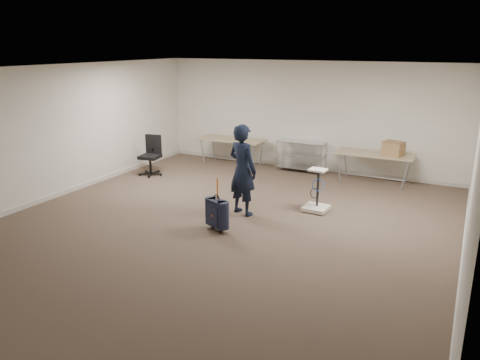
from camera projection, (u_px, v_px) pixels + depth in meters
The scene contains 10 objects.
ground at pixel (223, 224), 8.63m from camera, with size 9.00×9.00×0.00m, color #48382C.
room_shell at pixel (255, 200), 9.80m from camera, with size 8.00×9.00×9.00m.
folding_table_left at pixel (232, 141), 12.64m from camera, with size 1.80×0.75×0.73m.
folding_table_right at pixel (375, 155), 11.00m from camera, with size 1.80×0.75×0.73m.
wire_shelf at pixel (301, 155), 12.10m from camera, with size 1.22×0.47×0.80m.
person at pixel (243, 170), 8.94m from camera, with size 0.65×0.42×1.77m, color black.
suitcase at pixel (217, 213), 8.26m from camera, with size 0.40×0.32×0.97m.
office_chair at pixel (151, 163), 11.81m from camera, with size 0.61×0.61×1.00m.
equipment_cart at pixel (316, 200), 9.27m from camera, with size 0.49×0.49×0.86m.
cardboard_box at pixel (393, 149), 10.71m from camera, with size 0.44×0.33×0.33m, color #A27A4B.
Camera 1 is at (3.90, -7.04, 3.22)m, focal length 35.00 mm.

